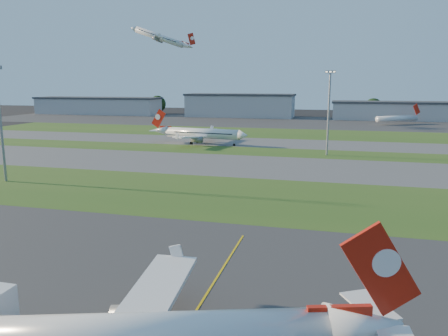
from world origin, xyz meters
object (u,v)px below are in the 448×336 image
(airliner_taxiing, at_px, (201,134))
(light_mast_centre, at_px, (329,107))
(light_mast_west, at_px, (0,116))
(mini_jet_near, at_px, (397,118))

(airliner_taxiing, bearing_deg, light_mast_centre, 170.20)
(light_mast_west, bearing_deg, light_mast_centre, 38.66)
(mini_jet_near, relative_size, light_mast_west, 0.95)
(mini_jet_near, height_order, light_mast_west, light_mast_west)
(airliner_taxiing, distance_m, light_mast_centre, 48.70)
(light_mast_west, height_order, light_mast_centre, same)
(airliner_taxiing, bearing_deg, mini_jet_near, -120.38)
(light_mast_centre, bearing_deg, airliner_taxiing, 162.38)
(mini_jet_near, relative_size, light_mast_centre, 0.95)
(light_mast_west, xyz_separation_m, light_mast_centre, (70.00, 56.00, 0.00))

